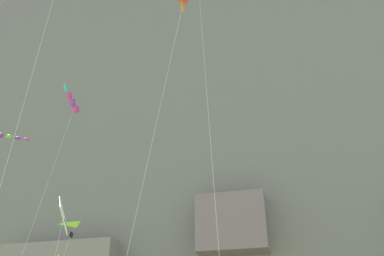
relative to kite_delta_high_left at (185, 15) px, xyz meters
The scene contains 6 objects.
cliff_face 44.99m from the kite_delta_high_left, 93.16° to the left, with size 180.00×25.72×67.78m.
kite_delta_high_left is the anchor object (origin of this frame).
kite_windsock_mid_right 34.81m from the kite_delta_high_left, 143.20° to the left, with size 3.27×6.10×27.59m.
kite_diamond_low_right 13.56m from the kite_delta_high_left, 158.05° to the right, with size 0.68×2.13×9.58m.
kite_delta_high_right 14.80m from the kite_delta_high_left, 147.86° to the left, with size 1.44×3.46×10.18m.
kite_windsock_upper_left 9.95m from the kite_delta_high_left, 156.62° to the left, with size 1.42×5.47×19.11m.
Camera 1 is at (7.15, 1.02, 3.17)m, focal length 39.68 mm.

